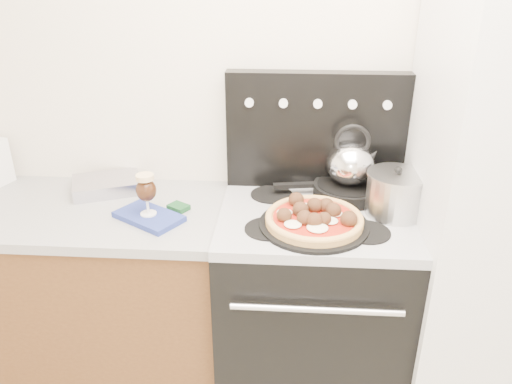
# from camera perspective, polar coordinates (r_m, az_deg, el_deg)

# --- Properties ---
(room_shell) EXTENTS (3.52, 3.01, 2.52)m
(room_shell) POSITION_cam_1_polar(r_m,az_deg,el_deg) (1.07, 5.28, -8.21)
(room_shell) COLOR beige
(room_shell) RESTS_ON ground
(base_cabinet) EXTENTS (1.45, 0.60, 0.86)m
(base_cabinet) POSITION_cam_1_polar(r_m,az_deg,el_deg) (2.49, -20.76, -11.20)
(base_cabinet) COLOR #593518
(base_cabinet) RESTS_ON ground
(countertop) EXTENTS (1.48, 0.63, 0.04)m
(countertop) POSITION_cam_1_polar(r_m,az_deg,el_deg) (2.26, -22.47, -1.91)
(countertop) COLOR #989898
(countertop) RESTS_ON base_cabinet
(stove_body) EXTENTS (0.76, 0.65, 0.88)m
(stove_body) POSITION_cam_1_polar(r_m,az_deg,el_deg) (2.26, 6.17, -13.21)
(stove_body) COLOR black
(stove_body) RESTS_ON ground
(cooktop) EXTENTS (0.76, 0.65, 0.04)m
(cooktop) POSITION_cam_1_polar(r_m,az_deg,el_deg) (2.01, 6.77, -2.84)
(cooktop) COLOR #ADADB2
(cooktop) RESTS_ON stove_body
(backguard) EXTENTS (0.76, 0.08, 0.50)m
(backguard) POSITION_cam_1_polar(r_m,az_deg,el_deg) (2.16, 6.84, 6.96)
(backguard) COLOR black
(backguard) RESTS_ON cooktop
(fridge) EXTENTS (0.64, 0.68, 1.90)m
(fridge) POSITION_cam_1_polar(r_m,az_deg,el_deg) (2.12, 26.09, -2.29)
(fridge) COLOR silver
(fridge) RESTS_ON ground
(foil_sheet) EXTENTS (0.34, 0.30, 0.06)m
(foil_sheet) POSITION_cam_1_polar(r_m,az_deg,el_deg) (2.30, -16.68, 0.81)
(foil_sheet) COLOR silver
(foil_sheet) RESTS_ON countertop
(oven_mitt) EXTENTS (0.31, 0.27, 0.02)m
(oven_mitt) POSITION_cam_1_polar(r_m,az_deg,el_deg) (2.02, -12.15, -2.77)
(oven_mitt) COLOR navy
(oven_mitt) RESTS_ON countertop
(beer_glass) EXTENTS (0.10, 0.10, 0.17)m
(beer_glass) POSITION_cam_1_polar(r_m,az_deg,el_deg) (1.97, -12.40, -0.27)
(beer_glass) COLOR black
(beer_glass) RESTS_ON oven_mitt
(pizza_pan) EXTENTS (0.42, 0.42, 0.01)m
(pizza_pan) POSITION_cam_1_polar(r_m,az_deg,el_deg) (1.89, 6.63, -3.74)
(pizza_pan) COLOR black
(pizza_pan) RESTS_ON cooktop
(pizza) EXTENTS (0.44, 0.44, 0.05)m
(pizza) POSITION_cam_1_polar(r_m,az_deg,el_deg) (1.88, 6.68, -2.86)
(pizza) COLOR tan
(pizza) RESTS_ON pizza_pan
(skillet) EXTENTS (0.34, 0.34, 0.05)m
(skillet) POSITION_cam_1_polar(r_m,az_deg,el_deg) (2.15, 10.49, 0.23)
(skillet) COLOR black
(skillet) RESTS_ON cooktop
(tea_kettle) EXTENTS (0.21, 0.21, 0.22)m
(tea_kettle) POSITION_cam_1_polar(r_m,az_deg,el_deg) (2.10, 10.78, 3.61)
(tea_kettle) COLOR silver
(tea_kettle) RESTS_ON skillet
(stock_pot) EXTENTS (0.27, 0.27, 0.16)m
(stock_pot) POSITION_cam_1_polar(r_m,az_deg,el_deg) (2.01, 15.63, -0.33)
(stock_pot) COLOR #B8B8B8
(stock_pot) RESTS_ON cooktop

